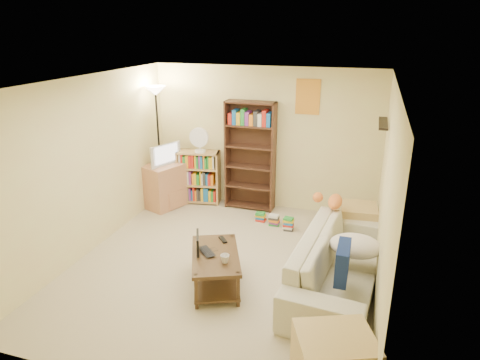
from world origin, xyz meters
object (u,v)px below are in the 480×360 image
object	(u,v)px
laptop	(210,251)
mug	(225,259)
coffee_table	(216,265)
television	(163,154)
floor_lamp	(157,112)
sofa	(339,263)
short_bookshelf	(199,177)
side_table	(358,224)
tall_bookshelf	(250,154)
tv_stand	(165,185)
tabby_cat	(332,201)
desk_fan	(199,140)

from	to	relation	value
laptop	mug	bearing A→B (deg)	-169.61
coffee_table	mug	bearing A→B (deg)	-64.18
television	floor_lamp	distance (m)	0.75
sofa	short_bookshelf	distance (m)	3.43
floor_lamp	coffee_table	bearing A→B (deg)	-49.79
side_table	floor_lamp	bearing A→B (deg)	172.21
laptop	sofa	bearing A→B (deg)	-119.84
laptop	tall_bookshelf	xyz separation A→B (m)	(-0.20, 2.51, 0.55)
coffee_table	television	world-z (taller)	television
laptop	mug	distance (m)	0.32
tv_stand	floor_lamp	distance (m)	1.33
tabby_cat	mug	size ratio (longest dim) A/B	3.53
laptop	floor_lamp	size ratio (longest dim) A/B	0.16
laptop	mug	world-z (taller)	mug
tabby_cat	tv_stand	size ratio (longest dim) A/B	0.69
coffee_table	television	bearing A→B (deg)	106.66
laptop	tall_bookshelf	world-z (taller)	tall_bookshelf
tabby_cat	coffee_table	size ratio (longest dim) A/B	0.47
tall_bookshelf	tv_stand	bearing A→B (deg)	-165.49
short_bookshelf	floor_lamp	xyz separation A→B (m)	(-0.62, -0.28, 1.23)
sofa	tabby_cat	bearing A→B (deg)	18.61
coffee_table	floor_lamp	bearing A→B (deg)	107.60
mug	desk_fan	xyz separation A→B (m)	(-1.38, 2.61, 0.71)
mug	tall_bookshelf	distance (m)	2.78
tv_stand	short_bookshelf	world-z (taller)	short_bookshelf
tall_bookshelf	side_table	distance (m)	2.21
tv_stand	desk_fan	bearing A→B (deg)	48.36
tabby_cat	floor_lamp	size ratio (longest dim) A/B	0.25
mug	tv_stand	distance (m)	3.04
sofa	side_table	xyz separation A→B (m)	(0.17, 1.31, -0.05)
tall_bookshelf	desk_fan	xyz separation A→B (m)	(-0.92, -0.09, 0.20)
laptop	television	xyz separation A→B (m)	(-1.69, 2.15, 0.52)
tabby_cat	short_bookshelf	bearing A→B (deg)	155.72
coffee_table	tabby_cat	bearing A→B (deg)	24.41
desk_fan	floor_lamp	world-z (taller)	floor_lamp
tall_bookshelf	desk_fan	bearing A→B (deg)	-174.00
laptop	side_table	xyz separation A→B (m)	(1.73, 1.71, -0.17)
sofa	short_bookshelf	world-z (taller)	short_bookshelf
laptop	desk_fan	distance (m)	2.77
tabby_cat	mug	world-z (taller)	tabby_cat
television	desk_fan	bearing A→B (deg)	-41.64
tabby_cat	tall_bookshelf	bearing A→B (deg)	142.80
floor_lamp	laptop	bearing A→B (deg)	-50.70
laptop	floor_lamp	distance (m)	3.10
coffee_table	tall_bookshelf	distance (m)	2.65
short_bookshelf	mug	bearing A→B (deg)	-70.72
floor_lamp	tall_bookshelf	bearing A→B (deg)	11.37
sofa	television	xyz separation A→B (m)	(-3.25, 1.74, 0.64)
sofa	desk_fan	xyz separation A→B (m)	(-2.67, 2.03, 0.87)
desk_fan	side_table	world-z (taller)	desk_fan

